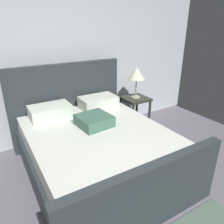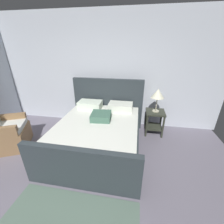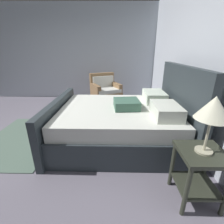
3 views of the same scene
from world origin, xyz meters
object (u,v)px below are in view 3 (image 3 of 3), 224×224
object	(u,v)px
table_lamp_right	(214,109)
nightstand_right	(199,168)
bed	(121,122)
armchair	(105,93)

from	to	relation	value
table_lamp_right	nightstand_right	bearing A→B (deg)	-116.57
nightstand_right	table_lamp_right	distance (m)	0.63
bed	nightstand_right	distance (m)	1.42
table_lamp_right	bed	bearing A→B (deg)	-148.80
bed	table_lamp_right	world-z (taller)	bed
nightstand_right	armchair	xyz separation A→B (m)	(-3.18, -1.11, -0.06)
nightstand_right	table_lamp_right	size ratio (longest dim) A/B	1.08
table_lamp_right	armchair	size ratio (longest dim) A/B	0.58
bed	armchair	size ratio (longest dim) A/B	2.24
nightstand_right	table_lamp_right	world-z (taller)	table_lamp_right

